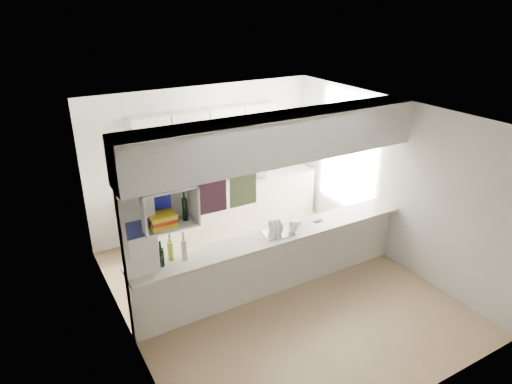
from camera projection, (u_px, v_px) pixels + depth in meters
floor at (275, 289)px, 6.69m from camera, size 4.80×4.80×0.00m
ceiling at (279, 115)px, 5.67m from camera, size 4.80×4.80×0.00m
wall_back at (205, 159)px, 8.09m from camera, size 4.20×0.00×4.20m
wall_left at (122, 249)px, 5.22m from camera, size 0.00×4.80×4.80m
wall_right at (390, 181)px, 7.14m from camera, size 0.00×4.80×4.80m
servery_partition at (266, 188)px, 5.96m from camera, size 4.20×0.50×2.60m
cubby_shelf at (166, 209)px, 5.25m from camera, size 0.65×0.35×0.50m
kitchen_run at (220, 187)px, 8.14m from camera, size 3.60×0.63×2.24m
microwave at (246, 169)px, 8.26m from camera, size 0.63×0.46×0.33m
bowl at (249, 159)px, 8.18m from camera, size 0.26×0.26×0.06m
dish_rack at (278, 228)px, 6.31m from camera, size 0.46×0.38×0.22m
cup at (293, 228)px, 6.37m from camera, size 0.17×0.17×0.11m
wine_bottles at (173, 252)px, 5.63m from camera, size 0.38×0.16×0.38m
plastic_tubs at (297, 222)px, 6.59m from camera, size 0.49×0.18×0.07m
utensil_jar at (208, 180)px, 7.99m from camera, size 0.10×0.10×0.14m
knife_block at (190, 183)px, 7.85m from camera, size 0.10×0.08×0.18m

